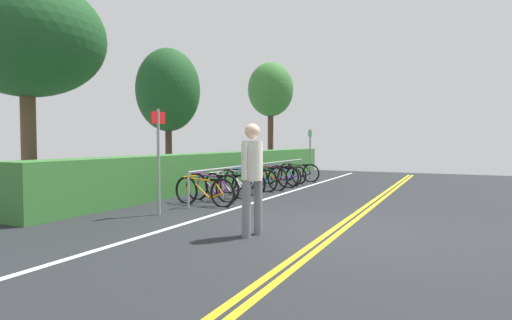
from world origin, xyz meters
The scene contains 22 objects.
ground_plane centered at (0.00, 0.00, -0.03)m, with size 28.23×13.29×0.05m, color #232628.
centre_line_yellow_inner centered at (0.00, -0.08, 0.00)m, with size 25.41×0.10×0.00m, color gold.
centre_line_yellow_outer centered at (0.00, 0.08, 0.00)m, with size 25.41×0.10×0.00m, color gold.
bike_lane_stripe_white centered at (0.00, 2.66, 0.00)m, with size 25.41×0.12×0.00m, color white.
bike_rack centered at (4.47, 3.63, 0.63)m, with size 7.56×0.05×0.83m.
bicycle_0 centered at (1.22, 3.54, 0.33)m, with size 0.46×1.76×0.71m.
bicycle_1 centered at (1.91, 3.76, 0.35)m, with size 0.46×1.69×0.74m.
bicycle_2 centered at (2.67, 3.76, 0.32)m, with size 0.60×1.68×0.70m.
bicycle_3 centered at (3.38, 3.72, 0.36)m, with size 0.48×1.74×0.76m.
bicycle_4 centered at (4.13, 3.78, 0.34)m, with size 0.46×1.74×0.73m.
bicycle_5 centered at (4.79, 3.65, 0.37)m, with size 0.56×1.82×0.78m.
bicycle_6 centered at (5.50, 3.65, 0.36)m, with size 0.46×1.84×0.77m.
bicycle_7 centered at (6.24, 3.66, 0.32)m, with size 0.60×1.71×0.69m.
bicycle_8 centered at (7.01, 3.73, 0.32)m, with size 0.65×1.68×0.68m.
bicycle_9 centered at (7.78, 3.57, 0.34)m, with size 0.46×1.72×0.72m.
pedestrian centered at (-1.11, 1.12, 1.04)m, with size 0.48×0.32×1.78m.
sign_post_near centered at (-0.26, 3.68, 1.31)m, with size 0.36×0.08×2.17m.
sign_post_far centered at (8.83, 3.46, 1.22)m, with size 0.36×0.06×2.00m.
hedge_backdrop centered at (5.97, 5.47, 0.57)m, with size 16.51×0.97×1.13m, color #387533.
tree_near_left centered at (-0.52, 7.31, 3.92)m, with size 3.58×3.58×5.32m.
tree_mid centered at (5.13, 7.61, 3.35)m, with size 2.30×2.30×4.86m.
tree_far_right centered at (12.96, 7.02, 4.20)m, with size 2.39×2.39×5.65m.
Camera 1 is at (-6.93, -1.77, 1.50)m, focal length 28.89 mm.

